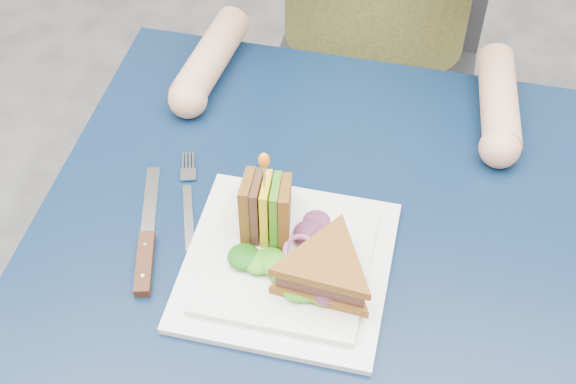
% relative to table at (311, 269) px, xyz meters
% --- Properties ---
extents(table, '(0.75, 0.75, 0.73)m').
position_rel_table_xyz_m(table, '(0.00, 0.00, 0.00)').
color(table, black).
rests_on(table, ground).
extents(chair, '(0.42, 0.40, 0.93)m').
position_rel_table_xyz_m(chair, '(0.00, 0.68, -0.11)').
color(chair, '#47474C').
rests_on(chair, ground).
extents(plate, '(0.26, 0.26, 0.02)m').
position_rel_table_xyz_m(plate, '(-0.02, -0.06, 0.09)').
color(plate, white).
rests_on(plate, table).
extents(sandwich_flat, '(0.16, 0.16, 0.05)m').
position_rel_table_xyz_m(sandwich_flat, '(0.03, -0.09, 0.12)').
color(sandwich_flat, brown).
rests_on(sandwich_flat, plate).
extents(sandwich_upright, '(0.09, 0.14, 0.14)m').
position_rel_table_xyz_m(sandwich_upright, '(-0.06, -0.02, 0.13)').
color(sandwich_upright, brown).
rests_on(sandwich_upright, plate).
extents(fork, '(0.07, 0.17, 0.01)m').
position_rel_table_xyz_m(fork, '(-0.18, 0.02, 0.08)').
color(fork, silver).
rests_on(fork, table).
extents(knife, '(0.08, 0.22, 0.02)m').
position_rel_table_xyz_m(knife, '(-0.21, -0.08, 0.09)').
color(knife, silver).
rests_on(knife, table).
extents(toothpick, '(0.01, 0.01, 0.06)m').
position_rel_table_xyz_m(toothpick, '(-0.06, -0.02, 0.20)').
color(toothpick, tan).
rests_on(toothpick, sandwich_upright).
extents(toothpick_frill, '(0.01, 0.01, 0.02)m').
position_rel_table_xyz_m(toothpick_frill, '(-0.06, -0.02, 0.23)').
color(toothpick_frill, orange).
rests_on(toothpick_frill, sandwich_upright).
extents(lettuce_spill, '(0.15, 0.13, 0.02)m').
position_rel_table_xyz_m(lettuce_spill, '(-0.02, -0.05, 0.11)').
color(lettuce_spill, '#337A14').
rests_on(lettuce_spill, plate).
extents(onion_ring, '(0.04, 0.04, 0.02)m').
position_rel_table_xyz_m(onion_ring, '(-0.01, -0.06, 0.11)').
color(onion_ring, '#9E4C7A').
rests_on(onion_ring, plate).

